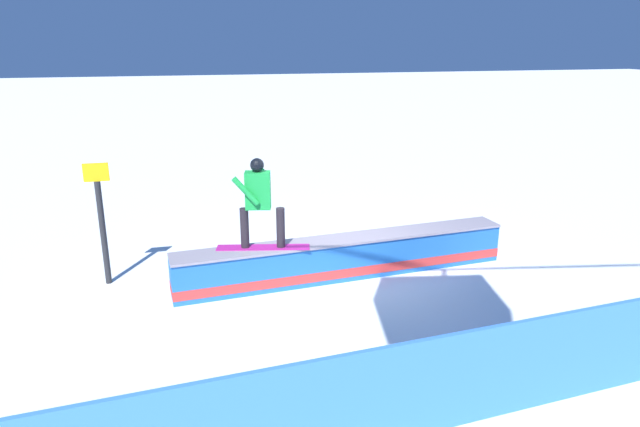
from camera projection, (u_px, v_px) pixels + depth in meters
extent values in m
plane|color=white|center=(345.00, 276.00, 9.96)|extent=(120.00, 120.00, 0.00)
cube|color=blue|center=(345.00, 258.00, 9.86)|extent=(5.98, 1.02, 0.68)
cube|color=red|center=(345.00, 267.00, 9.91)|extent=(5.99, 1.03, 0.16)
cube|color=#988E98|center=(346.00, 239.00, 9.75)|extent=(5.99, 1.08, 0.04)
cube|color=#B32087|center=(263.00, 247.00, 9.29)|extent=(1.55, 0.59, 0.01)
cylinder|color=#282127|center=(245.00, 228.00, 9.18)|extent=(0.17, 0.17, 0.67)
cylinder|color=#282127|center=(281.00, 228.00, 9.20)|extent=(0.17, 0.17, 0.67)
cube|color=green|center=(258.00, 190.00, 9.00)|extent=(0.44, 0.32, 0.60)
sphere|color=black|center=(257.00, 165.00, 8.88)|extent=(0.22, 0.22, 0.22)
cylinder|color=green|center=(246.00, 191.00, 8.83)|extent=(0.44, 0.18, 0.48)
cylinder|color=green|center=(265.00, 186.00, 9.15)|extent=(0.19, 0.13, 0.56)
cube|color=#3A7CEE|center=(459.00, 380.00, 5.95)|extent=(11.96, 1.08, 1.12)
cylinder|color=#262628|center=(103.00, 233.00, 9.42)|extent=(0.10, 0.10, 1.80)
cube|color=yellow|center=(96.00, 172.00, 9.11)|extent=(0.40, 0.04, 0.30)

